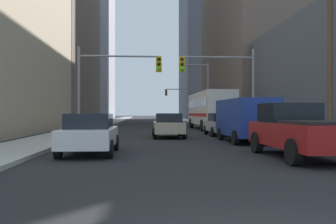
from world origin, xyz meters
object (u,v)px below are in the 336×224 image
(sedan_beige, at_px, (168,125))
(traffic_signal_near_left, at_px, (116,75))
(pickup_truck_red, at_px, (299,131))
(sedan_silver, at_px, (222,124))
(city_bus, at_px, (210,109))
(traffic_signal_near_right, at_px, (221,76))
(traffic_signal_far_right, at_px, (179,97))
(sedan_white, at_px, (90,134))
(cargo_van_blue, at_px, (245,118))

(sedan_beige, relative_size, traffic_signal_near_left, 0.70)
(sedan_beige, bearing_deg, traffic_signal_near_left, 148.19)
(pickup_truck_red, bearing_deg, sedan_silver, 89.95)
(city_bus, relative_size, pickup_truck_red, 2.13)
(traffic_signal_near_left, bearing_deg, traffic_signal_near_right, -0.00)
(traffic_signal_near_right, bearing_deg, traffic_signal_near_left, 180.00)
(traffic_signal_near_left, distance_m, traffic_signal_far_right, 34.90)
(sedan_white, bearing_deg, pickup_truck_red, -12.24)
(city_bus, distance_m, pickup_truck_red, 21.52)
(traffic_signal_near_left, bearing_deg, sedan_white, -90.80)
(traffic_signal_near_right, bearing_deg, city_bus, 84.53)
(city_bus, bearing_deg, sedan_white, -112.38)
(traffic_signal_far_right, bearing_deg, traffic_signal_near_right, -90.84)
(city_bus, xyz_separation_m, cargo_van_blue, (-0.81, -14.84, -0.64))
(traffic_signal_near_left, distance_m, traffic_signal_near_right, 7.19)
(city_bus, height_order, traffic_signal_near_right, traffic_signal_near_right)
(pickup_truck_red, distance_m, sedan_white, 7.52)
(sedan_beige, height_order, sedan_silver, same)
(traffic_signal_near_right, distance_m, traffic_signal_far_right, 34.05)
(city_bus, distance_m, traffic_signal_near_right, 9.13)
(city_bus, height_order, sedan_beige, city_bus)
(sedan_white, distance_m, traffic_signal_near_left, 11.55)
(sedan_beige, height_order, traffic_signal_far_right, traffic_signal_far_right)
(sedan_white, relative_size, traffic_signal_near_right, 0.70)
(traffic_signal_near_right, relative_size, traffic_signal_far_right, 1.00)
(cargo_van_blue, bearing_deg, sedan_silver, 90.22)
(cargo_van_blue, distance_m, sedan_white, 8.95)
(sedan_white, xyz_separation_m, traffic_signal_far_right, (7.84, 45.10, 3.29))
(city_bus, xyz_separation_m, sedan_beige, (-4.62, -10.95, -1.16))
(sedan_beige, distance_m, traffic_signal_near_right, 5.47)
(traffic_signal_near_left, xyz_separation_m, traffic_signal_near_right, (7.19, -0.00, -0.02))
(sedan_beige, bearing_deg, sedan_white, -111.74)
(sedan_beige, height_order, traffic_signal_near_right, traffic_signal_near_right)
(sedan_silver, distance_m, traffic_signal_far_right, 34.51)
(cargo_van_blue, height_order, traffic_signal_near_right, traffic_signal_near_right)
(cargo_van_blue, xyz_separation_m, sedan_white, (-7.38, -5.05, -0.52))
(traffic_signal_near_right, bearing_deg, pickup_truck_red, -90.00)
(city_bus, xyz_separation_m, sedan_silver, (-0.83, -9.14, -1.16))
(sedan_silver, bearing_deg, sedan_white, -124.39)
(cargo_van_blue, distance_m, traffic_signal_far_right, 40.15)
(city_bus, height_order, traffic_signal_near_left, traffic_signal_near_left)
(traffic_signal_far_right, bearing_deg, pickup_truck_red, -90.61)
(sedan_white, xyz_separation_m, traffic_signal_near_left, (0.15, 11.05, 3.36))
(city_bus, distance_m, cargo_van_blue, 14.87)
(sedan_silver, bearing_deg, city_bus, 84.79)
(city_bus, relative_size, sedan_silver, 2.71)
(traffic_signal_near_left, relative_size, traffic_signal_near_right, 1.00)
(city_bus, distance_m, sedan_silver, 9.25)
(pickup_truck_red, height_order, traffic_signal_near_right, traffic_signal_near_right)
(pickup_truck_red, bearing_deg, traffic_signal_far_right, 89.39)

